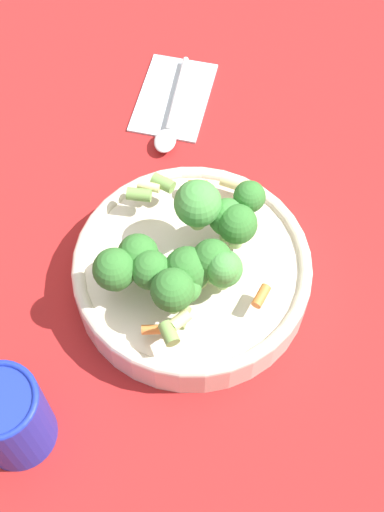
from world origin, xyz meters
TOP-DOWN VIEW (x-y plane):
  - ground_plane at (0.00, 0.00)m, footprint 3.00×3.00m
  - bowl at (0.00, 0.00)m, footprint 0.25×0.25m
  - pasta_salad at (-0.01, 0.01)m, footprint 0.19×0.20m
  - cup at (-0.02, 0.23)m, footprint 0.07×0.07m
  - napkin at (0.22, -0.15)m, footprint 0.15×0.16m
  - spoon at (0.18, -0.12)m, footprint 0.11×0.13m

SIDE VIEW (x-z plane):
  - ground_plane at x=0.00m, z-range 0.00..0.00m
  - napkin at x=0.22m, z-range 0.00..0.01m
  - spoon at x=0.18m, z-range 0.01..0.02m
  - bowl at x=0.00m, z-range 0.00..0.05m
  - cup at x=-0.02m, z-range 0.00..0.10m
  - pasta_salad at x=-0.01m, z-range 0.05..0.13m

